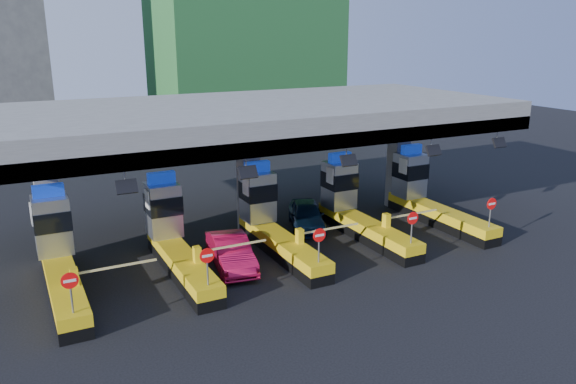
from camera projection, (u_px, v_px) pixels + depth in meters
name	position (u px, v px, depth m)	size (l,w,h in m)	color
ground	(273.00, 249.00, 28.38)	(120.00, 120.00, 0.00)	black
toll_canopy	(248.00, 120.00, 29.17)	(28.00, 12.09, 7.00)	slate
toll_lane_far_left	(58.00, 255.00, 23.88)	(4.43, 8.00, 4.16)	black
toll_lane_left	(173.00, 237.00, 26.06)	(4.43, 8.00, 4.16)	black
toll_lane_center	(270.00, 221.00, 28.24)	(4.43, 8.00, 4.16)	black
toll_lane_right	(354.00, 207.00, 30.42)	(4.43, 8.00, 4.16)	black
toll_lane_far_right	(426.00, 196.00, 32.61)	(4.43, 8.00, 4.16)	black
van	(307.00, 215.00, 31.17)	(1.80, 4.46, 1.52)	black
red_car	(231.00, 252.00, 25.95)	(1.58, 4.54, 1.49)	#B60E36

